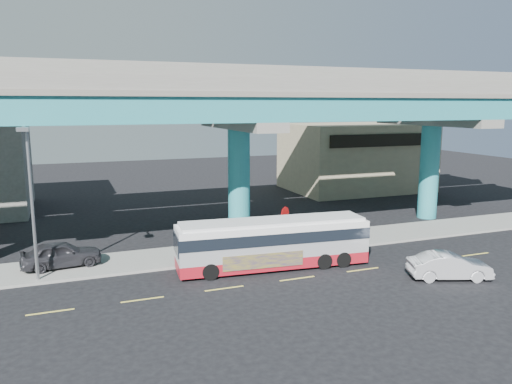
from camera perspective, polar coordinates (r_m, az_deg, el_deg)
name	(u,v)px	position (r m, az deg, el deg)	size (l,w,h in m)	color
ground	(295,277)	(26.85, 4.45, -9.64)	(120.00, 120.00, 0.00)	black
sidewalk	(257,248)	(31.64, 0.17, -6.42)	(70.00, 4.00, 0.15)	gray
lane_markings	(297,279)	(26.59, 4.73, -9.83)	(58.00, 0.12, 0.01)	#D8C64C
viaduct	(238,102)	(33.75, -2.07, 10.20)	(52.00, 12.40, 11.70)	teal
building_beige	(356,157)	(54.45, 11.32, 3.98)	(14.00, 10.23, 7.00)	tan
transit_bus	(273,241)	(27.80, 1.97, -5.67)	(10.87, 3.23, 2.75)	maroon
sedan	(449,266)	(28.15, 21.23, -7.90)	(4.42, 2.81, 1.38)	#B0AFB4
parked_car	(61,254)	(29.67, -21.37, -6.63)	(4.39, 2.15, 1.44)	#2E2D32
street_lamp	(29,181)	(26.56, -24.47, 1.17)	(0.50, 2.60, 8.03)	gray
stop_sign	(285,219)	(30.41, 3.33, -3.05)	(0.72, 0.46, 2.76)	gray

